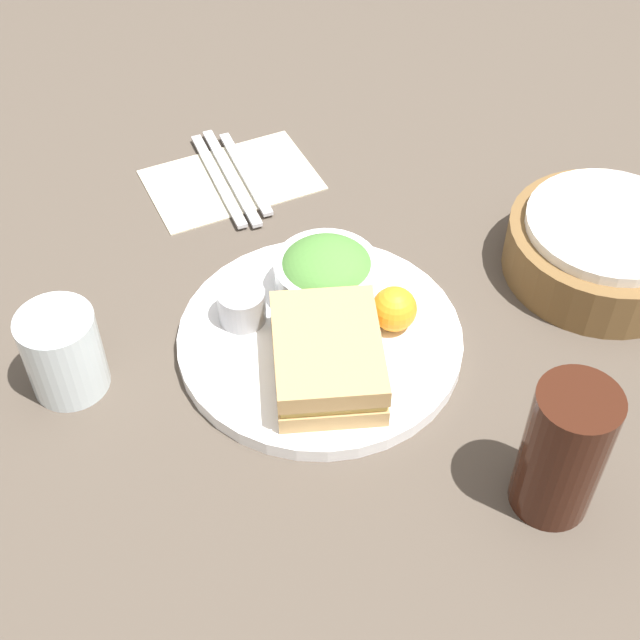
% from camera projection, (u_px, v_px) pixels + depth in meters
% --- Properties ---
extents(ground_plane, '(4.00, 4.00, 0.00)m').
position_uv_depth(ground_plane, '(320.00, 344.00, 0.90)').
color(ground_plane, '#4C4238').
extents(plate, '(0.29, 0.29, 0.02)m').
position_uv_depth(plate, '(320.00, 339.00, 0.89)').
color(plate, white).
rests_on(plate, ground_plane).
extents(sandwich, '(0.16, 0.14, 0.05)m').
position_uv_depth(sandwich, '(327.00, 357.00, 0.83)').
color(sandwich, tan).
rests_on(sandwich, plate).
extents(salad_bowl, '(0.11, 0.11, 0.06)m').
position_uv_depth(salad_bowl, '(326.00, 274.00, 0.91)').
color(salad_bowl, white).
rests_on(salad_bowl, plate).
extents(dressing_cup, '(0.05, 0.05, 0.04)m').
position_uv_depth(dressing_cup, '(242.00, 305.00, 0.89)').
color(dressing_cup, '#99999E').
rests_on(dressing_cup, plate).
extents(orange_wedge, '(0.05, 0.05, 0.05)m').
position_uv_depth(orange_wedge, '(394.00, 309.00, 0.88)').
color(orange_wedge, orange).
rests_on(orange_wedge, plate).
extents(drink_glass, '(0.07, 0.07, 0.14)m').
position_uv_depth(drink_glass, '(563.00, 451.00, 0.73)').
color(drink_glass, '#38190F').
rests_on(drink_glass, ground_plane).
extents(bread_basket, '(0.21, 0.21, 0.07)m').
position_uv_depth(bread_basket, '(604.00, 247.00, 0.95)').
color(bread_basket, brown).
rests_on(bread_basket, ground_plane).
extents(napkin, '(0.13, 0.20, 0.00)m').
position_uv_depth(napkin, '(231.00, 179.00, 1.08)').
color(napkin, beige).
rests_on(napkin, ground_plane).
extents(fork, '(0.19, 0.02, 0.01)m').
position_uv_depth(fork, '(217.00, 180.00, 1.07)').
color(fork, silver).
rests_on(fork, napkin).
extents(knife, '(0.20, 0.02, 0.01)m').
position_uv_depth(knife, '(231.00, 176.00, 1.08)').
color(knife, silver).
rests_on(knife, napkin).
extents(spoon, '(0.17, 0.02, 0.01)m').
position_uv_depth(spoon, '(245.00, 173.00, 1.08)').
color(spoon, silver).
rests_on(spoon, napkin).
extents(water_glass, '(0.07, 0.07, 0.09)m').
position_uv_depth(water_glass, '(63.00, 352.00, 0.83)').
color(water_glass, silver).
rests_on(water_glass, ground_plane).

